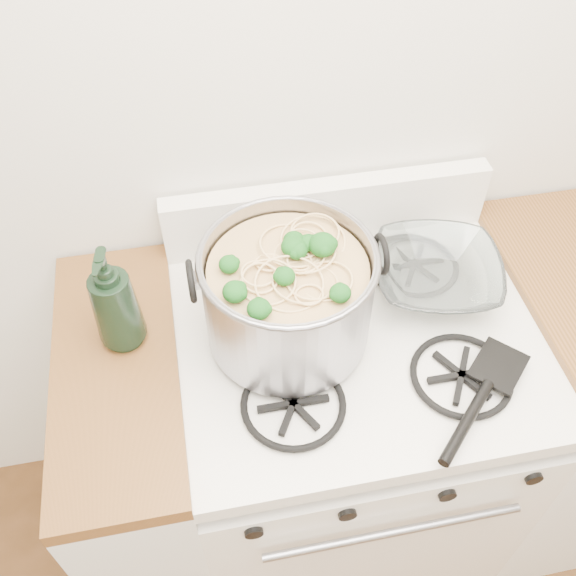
# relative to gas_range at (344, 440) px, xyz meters

# --- Properties ---
(gas_range) EXTENTS (0.76, 0.66, 0.92)m
(gas_range) POSITION_rel_gas_range_xyz_m (0.00, 0.00, 0.00)
(gas_range) COLOR white
(gas_range) RESTS_ON ground
(counter_left) EXTENTS (0.25, 0.65, 0.92)m
(counter_left) POSITION_rel_gas_range_xyz_m (-0.51, 0.00, 0.02)
(counter_left) COLOR silver
(counter_left) RESTS_ON ground
(stock_pot) EXTENTS (0.37, 0.34, 0.23)m
(stock_pot) POSITION_rel_gas_range_xyz_m (-0.15, 0.02, 0.60)
(stock_pot) COLOR gray
(stock_pot) RESTS_ON gas_range
(spatula) EXTENTS (0.42, 0.42, 0.02)m
(spatula) POSITION_rel_gas_range_xyz_m (0.24, -0.15, 0.50)
(spatula) COLOR black
(spatula) RESTS_ON gas_range
(glass_bowl) EXTENTS (0.13, 0.13, 0.03)m
(glass_bowl) POSITION_rel_gas_range_xyz_m (0.19, 0.09, 0.50)
(glass_bowl) COLOR white
(glass_bowl) RESTS_ON gas_range
(bottle) EXTENTS (0.11, 0.11, 0.25)m
(bottle) POSITION_rel_gas_range_xyz_m (-0.48, 0.07, 0.61)
(bottle) COLOR black
(bottle) RESTS_ON counter_left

